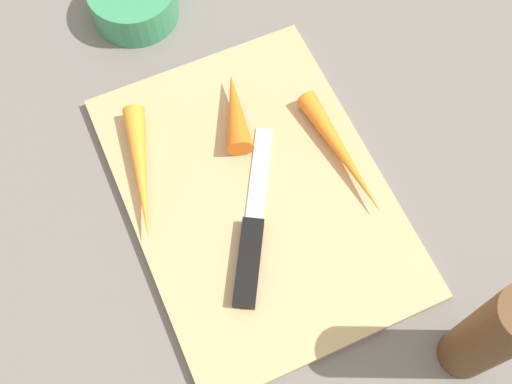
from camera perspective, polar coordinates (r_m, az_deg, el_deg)
ground_plane at (r=0.68m, az=0.00°, el=-0.41°), size 1.40×1.40×0.00m
cutting_board at (r=0.68m, az=0.00°, el=-0.21°), size 0.36×0.26×0.01m
knife at (r=0.64m, az=-0.52°, el=-5.15°), size 0.18×0.12×0.01m
carrot_longest at (r=0.69m, az=7.56°, el=3.56°), size 0.16×0.03×0.02m
carrot_shortest at (r=0.70m, az=-1.83°, el=7.19°), size 0.10×0.06×0.03m
carrot_medium at (r=0.68m, az=-10.19°, el=1.77°), size 0.15×0.06×0.02m
small_bowl at (r=0.81m, az=-10.79°, el=16.27°), size 0.10×0.10×0.05m
pepper_grinder at (r=0.58m, az=20.05°, el=-11.90°), size 0.05×0.05×0.17m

